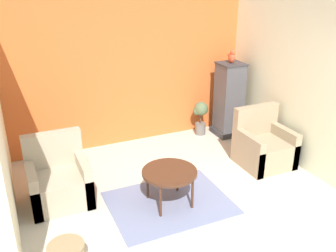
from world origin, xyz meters
TOP-DOWN VIEW (x-y plane):
  - ground_plane at (0.00, 0.00)m, footprint 20.00×20.00m
  - wall_back_accent at (0.00, 3.26)m, footprint 4.43×0.06m
  - wall_right at (2.18, 1.61)m, footprint 0.06×3.23m
  - area_rug at (-0.22, 1.07)m, footprint 1.62×1.26m
  - coffee_table at (-0.22, 1.07)m, footprint 0.74×0.74m
  - armchair_left at (-1.58, 1.76)m, footprint 0.80×0.76m
  - armchair_right at (1.65, 1.49)m, footprint 0.80×0.76m
  - birdcage at (1.77, 2.77)m, footprint 0.50×0.50m
  - parrot at (1.77, 2.77)m, footprint 0.12×0.21m
  - potted_plant at (1.29, 2.97)m, footprint 0.29×0.26m

SIDE VIEW (x-z plane):
  - ground_plane at x=0.00m, z-range 0.00..0.00m
  - area_rug at x=-0.22m, z-range 0.00..0.01m
  - armchair_left at x=-1.58m, z-range -0.17..0.76m
  - armchair_right at x=1.65m, z-range -0.17..0.76m
  - potted_plant at x=1.29m, z-range 0.08..0.73m
  - coffee_table at x=-0.22m, z-range 0.21..0.72m
  - birdcage at x=1.77m, z-range -0.01..1.39m
  - wall_back_accent at x=0.00m, z-range 0.00..2.60m
  - wall_right at x=2.18m, z-range 0.00..2.60m
  - parrot at x=1.77m, z-range 1.39..1.65m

